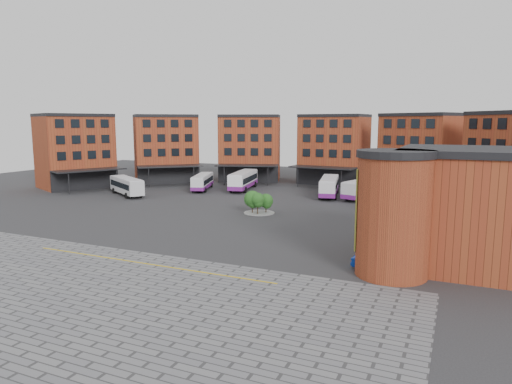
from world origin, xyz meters
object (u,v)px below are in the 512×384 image
at_px(blue_car, 376,263).
at_px(bus_f, 410,199).
at_px(bus_a, 127,185).
at_px(bus_b, 202,182).
at_px(bus_c, 243,180).
at_px(bus_d, 329,186).
at_px(tree_island, 258,201).
at_px(bus_e, 365,188).

bearing_deg(blue_car, bus_f, 4.09).
xyz_separation_m(bus_a, bus_b, (8.89, 11.37, -0.27)).
distance_m(bus_c, bus_f, 33.07).
bearing_deg(bus_d, bus_f, -41.63).
height_order(bus_a, bus_d, bus_d).
relative_size(tree_island, bus_e, 0.37).
distance_m(bus_c, bus_e, 23.53).
bearing_deg(bus_a, bus_c, -15.29).
distance_m(bus_d, bus_e, 6.25).
bearing_deg(bus_e, bus_f, -28.76).
relative_size(bus_c, bus_d, 1.05).
bearing_deg(blue_car, tree_island, 50.05).
bearing_deg(bus_d, bus_b, 174.00).
distance_m(bus_a, bus_f, 47.99).
relative_size(bus_b, bus_d, 0.88).
bearing_deg(blue_car, bus_c, 42.81).
relative_size(bus_b, bus_c, 0.84).
relative_size(bus_b, bus_f, 0.88).
height_order(bus_b, blue_car, bus_b).
height_order(bus_d, bus_e, bus_d).
distance_m(bus_b, blue_car, 52.99).
height_order(bus_b, bus_d, bus_d).
bearing_deg(bus_b, tree_island, -61.07).
bearing_deg(bus_d, blue_car, -80.66).
xyz_separation_m(bus_f, blue_car, (0.14, -29.89, -1.14)).
xyz_separation_m(bus_c, blue_car, (31.83, -39.33, -1.20)).
xyz_separation_m(bus_b, bus_e, (30.63, 2.43, 0.17)).
xyz_separation_m(bus_a, bus_f, (47.69, 5.34, -0.04)).
xyz_separation_m(tree_island, blue_car, (19.70, -18.88, -1.11)).
height_order(bus_a, bus_f, bus_f).
bearing_deg(tree_island, bus_e, 59.67).
xyz_separation_m(bus_c, bus_f, (31.69, -9.44, -0.05)).
height_order(bus_a, bus_c, bus_c).
distance_m(tree_island, bus_f, 22.45).
bearing_deg(bus_c, bus_d, -14.68).
bearing_deg(bus_e, bus_c, -165.18).
height_order(bus_c, bus_f, bus_c).
bearing_deg(bus_f, bus_b, -165.36).
height_order(tree_island, blue_car, tree_island).
xyz_separation_m(bus_a, bus_c, (16.00, 14.78, 0.02)).
relative_size(bus_d, bus_f, 1.00).
bearing_deg(blue_car, bus_e, 16.06).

